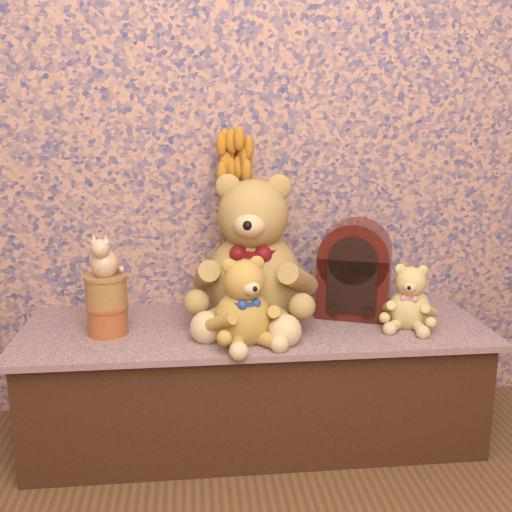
{
  "coord_description": "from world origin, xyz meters",
  "views": [
    {
      "loc": [
        -0.19,
        -0.6,
        1.06
      ],
      "look_at": [
        0.0,
        1.19,
        0.64
      ],
      "focal_mm": 42.16,
      "sensor_mm": 36.0,
      "label": 1
    }
  ],
  "objects_px": {
    "cathedral_radio": "(355,268)",
    "cat_figurine": "(104,254)",
    "ceramic_vase": "(235,278)",
    "teddy_medium": "(242,297)",
    "biscuit_tin_lower": "(108,320)",
    "teddy_large": "(254,243)",
    "teddy_small": "(410,293)"
  },
  "relations": [
    {
      "from": "teddy_large",
      "to": "biscuit_tin_lower",
      "type": "xyz_separation_m",
      "value": [
        -0.47,
        -0.09,
        -0.21
      ]
    },
    {
      "from": "teddy_small",
      "to": "ceramic_vase",
      "type": "relative_size",
      "value": 1.02
    },
    {
      "from": "ceramic_vase",
      "to": "cat_figurine",
      "type": "xyz_separation_m",
      "value": [
        -0.41,
        -0.22,
        0.15
      ]
    },
    {
      "from": "teddy_small",
      "to": "biscuit_tin_lower",
      "type": "distance_m",
      "value": 0.96
    },
    {
      "from": "biscuit_tin_lower",
      "to": "cat_figurine",
      "type": "height_order",
      "value": "cat_figurine"
    },
    {
      "from": "teddy_small",
      "to": "ceramic_vase",
      "type": "height_order",
      "value": "teddy_small"
    },
    {
      "from": "teddy_large",
      "to": "teddy_small",
      "type": "height_order",
      "value": "teddy_large"
    },
    {
      "from": "ceramic_vase",
      "to": "teddy_medium",
      "type": "bearing_deg",
      "value": -90.43
    },
    {
      "from": "biscuit_tin_lower",
      "to": "teddy_large",
      "type": "bearing_deg",
      "value": 10.75
    },
    {
      "from": "cathedral_radio",
      "to": "teddy_small",
      "type": "bearing_deg",
      "value": -22.82
    },
    {
      "from": "biscuit_tin_lower",
      "to": "teddy_medium",
      "type": "bearing_deg",
      "value": -15.3
    },
    {
      "from": "cathedral_radio",
      "to": "ceramic_vase",
      "type": "relative_size",
      "value": 1.49
    },
    {
      "from": "cat_figurine",
      "to": "cathedral_radio",
      "type": "bearing_deg",
      "value": 14.7
    },
    {
      "from": "biscuit_tin_lower",
      "to": "cat_figurine",
      "type": "xyz_separation_m",
      "value": [
        0.0,
        0.0,
        0.21
      ]
    },
    {
      "from": "teddy_small",
      "to": "cat_figurine",
      "type": "relative_size",
      "value": 1.64
    },
    {
      "from": "teddy_medium",
      "to": "biscuit_tin_lower",
      "type": "height_order",
      "value": "teddy_medium"
    },
    {
      "from": "teddy_small",
      "to": "teddy_medium",
      "type": "bearing_deg",
      "value": -147.57
    },
    {
      "from": "cathedral_radio",
      "to": "teddy_large",
      "type": "bearing_deg",
      "value": -156.31
    },
    {
      "from": "teddy_small",
      "to": "cat_figurine",
      "type": "bearing_deg",
      "value": -157.75
    },
    {
      "from": "cat_figurine",
      "to": "teddy_small",
      "type": "bearing_deg",
      "value": 5.27
    },
    {
      "from": "teddy_medium",
      "to": "biscuit_tin_lower",
      "type": "bearing_deg",
      "value": 145.19
    },
    {
      "from": "cat_figurine",
      "to": "ceramic_vase",
      "type": "bearing_deg",
      "value": 35.39
    },
    {
      "from": "cathedral_radio",
      "to": "ceramic_vase",
      "type": "bearing_deg",
      "value": -175.16
    },
    {
      "from": "ceramic_vase",
      "to": "cat_figurine",
      "type": "relative_size",
      "value": 1.6
    },
    {
      "from": "teddy_medium",
      "to": "cathedral_radio",
      "type": "distance_m",
      "value": 0.45
    },
    {
      "from": "cathedral_radio",
      "to": "teddy_medium",
      "type": "bearing_deg",
      "value": -130.4
    },
    {
      "from": "ceramic_vase",
      "to": "cathedral_radio",
      "type": "bearing_deg",
      "value": -16.31
    },
    {
      "from": "teddy_large",
      "to": "cathedral_radio",
      "type": "relative_size",
      "value": 1.6
    },
    {
      "from": "cathedral_radio",
      "to": "cat_figurine",
      "type": "bearing_deg",
      "value": -151.55
    },
    {
      "from": "teddy_small",
      "to": "biscuit_tin_lower",
      "type": "relative_size",
      "value": 1.81
    },
    {
      "from": "biscuit_tin_lower",
      "to": "cat_figurine",
      "type": "distance_m",
      "value": 0.21
    },
    {
      "from": "teddy_large",
      "to": "teddy_medium",
      "type": "xyz_separation_m",
      "value": [
        -0.06,
        -0.2,
        -0.12
      ]
    }
  ]
}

